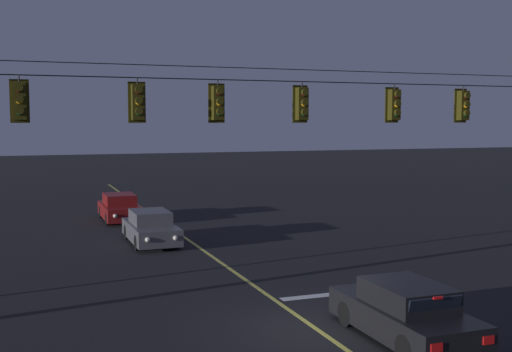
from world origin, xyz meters
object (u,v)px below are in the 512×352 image
(traffic_light_centre, at_px, (218,103))
(car_waiting_near_lane, at_px, (405,313))
(traffic_light_left_inner, at_px, (138,102))
(traffic_light_far_right, at_px, (463,105))
(traffic_light_leftmost, at_px, (20,101))
(car_oncoming_trailing, at_px, (120,208))
(traffic_light_rightmost, at_px, (395,105))
(car_oncoming_lead, at_px, (151,228))
(traffic_light_right_inner, at_px, (302,104))

(traffic_light_centre, distance_m, car_waiting_near_lane, 7.64)
(traffic_light_left_inner, distance_m, traffic_light_far_right, 10.71)
(traffic_light_leftmost, relative_size, car_oncoming_trailing, 0.28)
(traffic_light_leftmost, xyz_separation_m, car_waiting_near_lane, (8.43, -4.78, -5.06))
(traffic_light_rightmost, distance_m, car_oncoming_trailing, 18.15)
(traffic_light_centre, height_order, car_oncoming_trailing, traffic_light_centre)
(traffic_light_left_inner, distance_m, car_oncoming_lead, 10.88)
(traffic_light_far_right, bearing_deg, car_waiting_near_lane, -137.92)
(traffic_light_left_inner, bearing_deg, traffic_light_rightmost, 0.00)
(traffic_light_left_inner, bearing_deg, traffic_light_far_right, 0.00)
(traffic_light_centre, distance_m, traffic_light_rightmost, 5.80)
(traffic_light_centre, distance_m, traffic_light_right_inner, 2.61)
(traffic_light_left_inner, height_order, car_oncoming_lead, traffic_light_left_inner)
(traffic_light_left_inner, xyz_separation_m, car_oncoming_trailing, (1.82, 16.27, -5.06))
(car_waiting_near_lane, xyz_separation_m, car_oncoming_trailing, (-3.59, 21.05, -0.00))
(traffic_light_rightmost, height_order, car_oncoming_lead, traffic_light_rightmost)
(traffic_light_far_right, bearing_deg, traffic_light_left_inner, 180.00)
(traffic_light_far_right, xyz_separation_m, car_oncoming_lead, (-8.59, 9.40, -5.06))
(car_waiting_near_lane, bearing_deg, traffic_light_far_right, 42.08)
(traffic_light_rightmost, bearing_deg, traffic_light_centre, 180.00)
(traffic_light_right_inner, distance_m, traffic_light_rightmost, 3.19)
(traffic_light_leftmost, bearing_deg, traffic_light_centre, 0.00)
(car_oncoming_trailing, bearing_deg, traffic_light_right_inner, -79.33)
(car_waiting_near_lane, height_order, car_oncoming_trailing, same)
(traffic_light_centre, relative_size, traffic_light_far_right, 1.00)
(traffic_light_right_inner, relative_size, car_oncoming_trailing, 0.28)
(car_waiting_near_lane, distance_m, car_oncoming_lead, 14.55)
(traffic_light_left_inner, relative_size, traffic_light_centre, 1.00)
(traffic_light_right_inner, height_order, car_oncoming_trailing, traffic_light_right_inner)
(traffic_light_leftmost, height_order, traffic_light_left_inner, same)
(traffic_light_far_right, relative_size, car_waiting_near_lane, 0.28)
(traffic_light_centre, height_order, traffic_light_rightmost, same)
(traffic_light_leftmost, distance_m, car_oncoming_trailing, 17.71)
(traffic_light_far_right, relative_size, car_oncoming_lead, 0.28)
(traffic_light_left_inner, height_order, traffic_light_centre, same)
(traffic_light_left_inner, distance_m, traffic_light_centre, 2.27)
(traffic_light_left_inner, bearing_deg, traffic_light_leftmost, 180.00)
(traffic_light_far_right, xyz_separation_m, car_waiting_near_lane, (-5.29, -4.78, -5.06))
(traffic_light_far_right, bearing_deg, car_oncoming_lead, 132.44)
(car_oncoming_lead, relative_size, car_oncoming_trailing, 1.00)
(traffic_light_leftmost, height_order, traffic_light_far_right, same)
(traffic_light_leftmost, bearing_deg, traffic_light_far_right, 0.00)
(traffic_light_centre, xyz_separation_m, traffic_light_far_right, (8.44, 0.00, 0.00))
(traffic_light_leftmost, distance_m, traffic_light_centre, 5.28)
(traffic_light_far_right, bearing_deg, traffic_light_right_inner, 180.00)
(car_waiting_near_lane, bearing_deg, traffic_light_centre, 123.35)
(traffic_light_left_inner, height_order, car_waiting_near_lane, traffic_light_left_inner)
(car_waiting_near_lane, relative_size, car_oncoming_lead, 0.98)
(traffic_light_rightmost, relative_size, car_oncoming_lead, 0.28)
(traffic_light_right_inner, relative_size, traffic_light_rightmost, 1.00)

